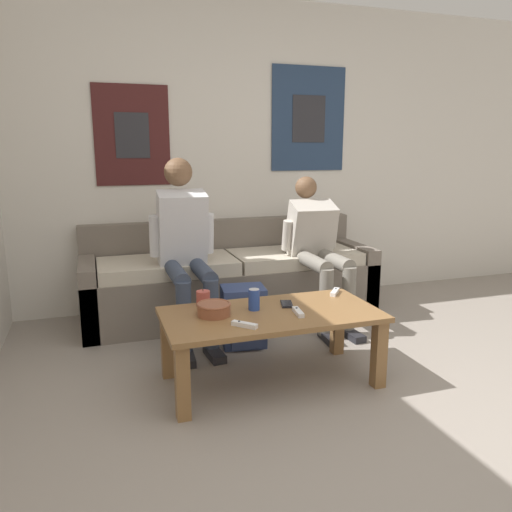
# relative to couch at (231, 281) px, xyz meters

# --- Properties ---
(ground_plane) EXTENTS (18.00, 18.00, 0.00)m
(ground_plane) POSITION_rel_couch_xyz_m (0.15, -2.17, -0.28)
(ground_plane) COLOR gray
(wall_back) EXTENTS (10.00, 0.07, 2.55)m
(wall_back) POSITION_rel_couch_xyz_m (0.15, 0.37, 1.00)
(wall_back) COLOR silver
(wall_back) RESTS_ON ground_plane
(couch) EXTENTS (2.33, 0.73, 0.75)m
(couch) POSITION_rel_couch_xyz_m (0.00, 0.00, 0.00)
(couch) COLOR #70665B
(couch) RESTS_ON ground_plane
(coffee_table) EXTENTS (1.24, 0.62, 0.43)m
(coffee_table) POSITION_rel_couch_xyz_m (-0.11, -1.26, 0.08)
(coffee_table) COLOR olive
(coffee_table) RESTS_ON ground_plane
(person_seated_adult) EXTENTS (0.47, 0.87, 1.28)m
(person_seated_adult) POSITION_rel_couch_xyz_m (-0.43, -0.38, 0.42)
(person_seated_adult) COLOR #384256
(person_seated_adult) RESTS_ON ground_plane
(person_seated_teen) EXTENTS (0.47, 0.87, 1.12)m
(person_seated_teen) POSITION_rel_couch_xyz_m (0.59, -0.38, 0.34)
(person_seated_teen) COLOR gray
(person_seated_teen) RESTS_ON ground_plane
(backpack) EXTENTS (0.32, 0.30, 0.41)m
(backpack) POSITION_rel_couch_xyz_m (-0.10, -0.68, -0.08)
(backpack) COLOR navy
(backpack) RESTS_ON ground_plane
(ceramic_bowl) EXTENTS (0.19, 0.19, 0.07)m
(ceramic_bowl) POSITION_rel_couch_xyz_m (-0.43, -1.21, 0.19)
(ceramic_bowl) COLOR brown
(ceramic_bowl) RESTS_ON coffee_table
(pillar_candle) EXTENTS (0.08, 0.08, 0.10)m
(pillar_candle) POSITION_rel_couch_xyz_m (-0.45, -1.02, 0.19)
(pillar_candle) COLOR #B24C42
(pillar_candle) RESTS_ON coffee_table
(drink_can_blue) EXTENTS (0.07, 0.07, 0.12)m
(drink_can_blue) POSITION_rel_couch_xyz_m (-0.19, -1.19, 0.21)
(drink_can_blue) COLOR #28479E
(drink_can_blue) RESTS_ON coffee_table
(game_controller_near_left) EXTENTS (0.12, 0.13, 0.03)m
(game_controller_near_left) POSITION_rel_couch_xyz_m (0.40, -1.05, 0.16)
(game_controller_near_left) COLOR white
(game_controller_near_left) RESTS_ON coffee_table
(game_controller_near_right) EXTENTS (0.05, 0.15, 0.03)m
(game_controller_near_right) POSITION_rel_couch_xyz_m (0.02, -1.34, 0.16)
(game_controller_near_right) COLOR white
(game_controller_near_right) RESTS_ON coffee_table
(game_controller_far_center) EXTENTS (0.12, 0.13, 0.03)m
(game_controller_far_center) POSITION_rel_couch_xyz_m (-0.33, -1.44, 0.16)
(game_controller_far_center) COLOR white
(game_controller_far_center) RESTS_ON coffee_table
(cell_phone) EXTENTS (0.10, 0.15, 0.01)m
(cell_phone) POSITION_rel_couch_xyz_m (0.02, -1.16, 0.15)
(cell_phone) COLOR black
(cell_phone) RESTS_ON coffee_table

